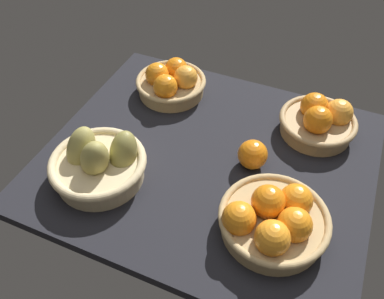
{
  "coord_description": "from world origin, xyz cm",
  "views": [
    {
      "loc": [
        24.53,
        -67.11,
        80.49
      ],
      "look_at": [
        -3.38,
        -2.59,
        7.0
      ],
      "focal_mm": 37.41,
      "sensor_mm": 36.0,
      "label": 1
    }
  ],
  "objects_px": {
    "basket_far_right": "(319,120)",
    "basket_near_right": "(274,220)",
    "basket_near_left_pears": "(99,163)",
    "basket_far_left": "(171,82)",
    "loose_orange_front_gap": "(253,155)"
  },
  "relations": [
    {
      "from": "basket_far_left",
      "to": "basket_near_left_pears",
      "type": "relative_size",
      "value": 0.89
    },
    {
      "from": "basket_far_left",
      "to": "basket_near_right",
      "type": "relative_size",
      "value": 0.87
    },
    {
      "from": "basket_near_right",
      "to": "basket_near_left_pears",
      "type": "bearing_deg",
      "value": -178.3
    },
    {
      "from": "basket_far_right",
      "to": "basket_near_left_pears",
      "type": "height_order",
      "value": "basket_near_left_pears"
    },
    {
      "from": "basket_near_left_pears",
      "to": "basket_near_right",
      "type": "bearing_deg",
      "value": 1.7
    },
    {
      "from": "basket_near_left_pears",
      "to": "basket_near_right",
      "type": "height_order",
      "value": "basket_near_left_pears"
    },
    {
      "from": "basket_far_left",
      "to": "basket_far_right",
      "type": "xyz_separation_m",
      "value": [
        0.45,
        0.0,
        0.0
      ]
    },
    {
      "from": "basket_far_left",
      "to": "basket_near_left_pears",
      "type": "bearing_deg",
      "value": -92.61
    },
    {
      "from": "basket_far_left",
      "to": "basket_far_right",
      "type": "bearing_deg",
      "value": 0.47
    },
    {
      "from": "basket_near_right",
      "to": "loose_orange_front_gap",
      "type": "distance_m",
      "value": 0.2
    },
    {
      "from": "basket_far_right",
      "to": "basket_near_right",
      "type": "xyz_separation_m",
      "value": [
        -0.03,
        -0.36,
        0.0
      ]
    },
    {
      "from": "basket_far_left",
      "to": "basket_near_right",
      "type": "distance_m",
      "value": 0.55
    },
    {
      "from": "basket_far_right",
      "to": "loose_orange_front_gap",
      "type": "distance_m",
      "value": 0.23
    },
    {
      "from": "basket_near_right",
      "to": "loose_orange_front_gap",
      "type": "relative_size",
      "value": 3.23
    },
    {
      "from": "basket_near_left_pears",
      "to": "basket_near_right",
      "type": "xyz_separation_m",
      "value": [
        0.44,
        0.01,
        -0.0
      ]
    }
  ]
}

